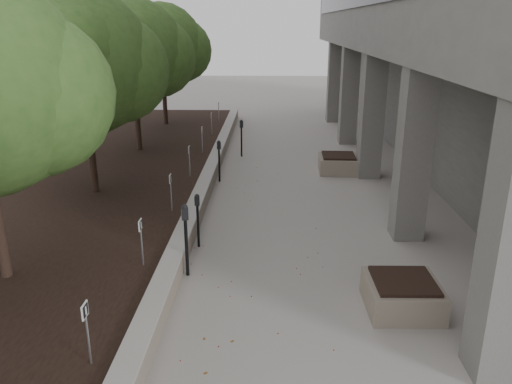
# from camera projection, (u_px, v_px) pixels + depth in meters

# --- Properties ---
(retaining_wall) EXTENTS (0.39, 26.00, 0.50)m
(retaining_wall) POSITION_uv_depth(u_px,v_px,m) (205.00, 186.00, 15.05)
(retaining_wall) COLOR gray
(retaining_wall) RESTS_ON ground
(planting_bed) EXTENTS (7.00, 26.00, 0.40)m
(planting_bed) POSITION_uv_depth(u_px,v_px,m) (84.00, 187.00, 15.17)
(planting_bed) COLOR black
(planting_bed) RESTS_ON ground
(crabapple_tree_3) EXTENTS (4.60, 4.00, 5.44)m
(crabapple_tree_3) POSITION_uv_depth(u_px,v_px,m) (85.00, 94.00, 13.27)
(crabapple_tree_3) COLOR #335A22
(crabapple_tree_3) RESTS_ON planting_bed
(crabapple_tree_4) EXTENTS (4.60, 4.00, 5.44)m
(crabapple_tree_4) POSITION_uv_depth(u_px,v_px,m) (134.00, 75.00, 18.00)
(crabapple_tree_4) COLOR #335A22
(crabapple_tree_4) RESTS_ON planting_bed
(crabapple_tree_5) EXTENTS (4.60, 4.00, 5.44)m
(crabapple_tree_5) POSITION_uv_depth(u_px,v_px,m) (163.00, 64.00, 22.74)
(crabapple_tree_5) COLOR #335A22
(crabapple_tree_5) RESTS_ON planting_bed
(parking_sign_2) EXTENTS (0.04, 0.22, 0.96)m
(parking_sign_2) POSITION_uv_depth(u_px,v_px,m) (88.00, 334.00, 6.81)
(parking_sign_2) COLOR black
(parking_sign_2) RESTS_ON planting_bed
(parking_sign_3) EXTENTS (0.04, 0.22, 0.96)m
(parking_sign_3) POSITION_uv_depth(u_px,v_px,m) (142.00, 243.00, 9.66)
(parking_sign_3) COLOR black
(parking_sign_3) RESTS_ON planting_bed
(parking_sign_4) EXTENTS (0.04, 0.22, 0.96)m
(parking_sign_4) POSITION_uv_depth(u_px,v_px,m) (171.00, 193.00, 12.50)
(parking_sign_4) COLOR black
(parking_sign_4) RESTS_ON planting_bed
(parking_sign_5) EXTENTS (0.04, 0.22, 0.96)m
(parking_sign_5) POSITION_uv_depth(u_px,v_px,m) (190.00, 161.00, 15.34)
(parking_sign_5) COLOR black
(parking_sign_5) RESTS_ON planting_bed
(parking_sign_6) EXTENTS (0.04, 0.22, 0.96)m
(parking_sign_6) POSITION_uv_depth(u_px,v_px,m) (202.00, 140.00, 18.18)
(parking_sign_6) COLOR black
(parking_sign_6) RESTS_ON planting_bed
(parking_sign_7) EXTENTS (0.04, 0.22, 0.96)m
(parking_sign_7) POSITION_uv_depth(u_px,v_px,m) (212.00, 124.00, 21.02)
(parking_sign_7) COLOR black
(parking_sign_7) RESTS_ON planting_bed
(parking_sign_8) EXTENTS (0.04, 0.22, 0.96)m
(parking_sign_8) POSITION_uv_depth(u_px,v_px,m) (219.00, 112.00, 23.86)
(parking_sign_8) COLOR black
(parking_sign_8) RESTS_ON planting_bed
(parking_meter_2) EXTENTS (0.13, 0.10, 1.29)m
(parking_meter_2) POSITION_uv_depth(u_px,v_px,m) (198.00, 221.00, 11.36)
(parking_meter_2) COLOR black
(parking_meter_2) RESTS_ON ground
(parking_meter_3) EXTENTS (0.17, 0.14, 1.55)m
(parking_meter_3) POSITION_uv_depth(u_px,v_px,m) (186.00, 240.00, 10.01)
(parking_meter_3) COLOR black
(parking_meter_3) RESTS_ON ground
(parking_meter_4) EXTENTS (0.16, 0.14, 1.36)m
(parking_meter_4) POSITION_uv_depth(u_px,v_px,m) (219.00, 161.00, 16.12)
(parking_meter_4) COLOR black
(parking_meter_4) RESTS_ON ground
(parking_meter_5) EXTENTS (0.17, 0.14, 1.43)m
(parking_meter_5) POSITION_uv_depth(u_px,v_px,m) (241.00, 138.00, 19.17)
(parking_meter_5) COLOR black
(parking_meter_5) RESTS_ON ground
(planter_front) EXTENTS (1.29, 1.29, 0.59)m
(planter_front) POSITION_uv_depth(u_px,v_px,m) (402.00, 294.00, 8.96)
(planter_front) COLOR gray
(planter_front) RESTS_ON ground
(planter_back) EXTENTS (1.36, 1.36, 0.61)m
(planter_back) POSITION_uv_depth(u_px,v_px,m) (338.00, 163.00, 17.30)
(planter_back) COLOR gray
(planter_back) RESTS_ON ground
(berry_scatter) EXTENTS (3.30, 14.10, 0.02)m
(berry_scatter) POSITION_uv_depth(u_px,v_px,m) (260.00, 251.00, 11.29)
(berry_scatter) COLOR maroon
(berry_scatter) RESTS_ON ground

